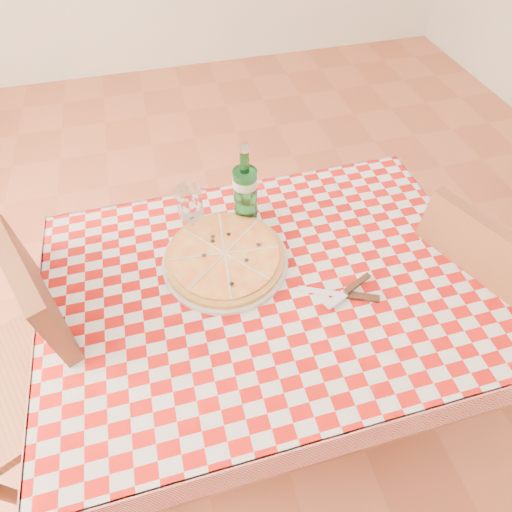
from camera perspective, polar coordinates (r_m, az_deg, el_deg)
The scene contains 8 objects.
dining_table at distance 1.26m, azimuth 1.59°, elevation -6.42°, with size 1.20×0.80×0.75m.
tablecloth at distance 1.18m, azimuth 1.69°, elevation -3.96°, with size 1.30×0.90×0.01m, color #950D09.
chair_near at distance 1.59m, azimuth 27.80°, elevation -5.07°, with size 0.55×0.55×0.94m.
chair_far at distance 1.44m, azimuth -29.09°, elevation -12.16°, with size 0.59×0.59×1.00m.
pizza_plate at distance 1.21m, azimuth -4.44°, elevation -0.06°, with size 0.38×0.38×0.05m, color #CC8644, non-canonical shape.
water_bottle at distance 1.25m, azimuth -1.56°, elevation 10.10°, with size 0.08×0.08×0.28m, color #1B6C2E, non-canonical shape.
wine_glass at distance 1.24m, azimuth -9.18°, elevation 6.03°, with size 0.07×0.07×0.19m, color white, non-canonical shape.
cutlery at distance 1.17m, azimuth 12.62°, elevation -5.19°, with size 0.24×0.20×0.03m, color silver, non-canonical shape.
Camera 1 is at (-0.21, -0.64, 1.72)m, focal length 28.00 mm.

